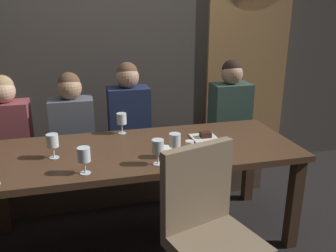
{
  "coord_description": "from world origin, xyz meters",
  "views": [
    {
      "loc": [
        -0.38,
        -2.25,
        1.66
      ],
      "look_at": [
        0.23,
        0.14,
        0.84
      ],
      "focal_mm": 37.39,
      "sensor_mm": 36.0,
      "label": 1
    }
  ],
  "objects_px": {
    "banquette_bench": "(130,172)",
    "chair_near_side": "(208,224)",
    "wine_glass_far_right": "(122,119)",
    "wine_glass_near_left": "(175,141)",
    "diner_far_end": "(129,109)",
    "diner_near_end": "(230,104)",
    "diner_bearded": "(72,118)",
    "dessert_plate": "(205,137)",
    "wine_glass_center_back": "(53,142)",
    "wine_glass_end_left": "(158,148)",
    "wine_glass_end_right": "(84,156)",
    "diner_redhead": "(7,122)",
    "dining_table": "(142,160)",
    "espresso_cup": "(189,146)"
  },
  "relations": [
    {
      "from": "diner_bearded",
      "to": "diner_near_end",
      "type": "relative_size",
      "value": 0.94
    },
    {
      "from": "banquette_bench",
      "to": "wine_glass_near_left",
      "type": "xyz_separation_m",
      "value": [
        0.18,
        -0.91,
        0.63
      ]
    },
    {
      "from": "diner_redhead",
      "to": "diner_bearded",
      "type": "relative_size",
      "value": 0.99
    },
    {
      "from": "wine_glass_far_right",
      "to": "banquette_bench",
      "type": "bearing_deg",
      "value": 75.25
    },
    {
      "from": "espresso_cup",
      "to": "dessert_plate",
      "type": "xyz_separation_m",
      "value": [
        0.18,
        0.19,
        -0.01
      ]
    },
    {
      "from": "diner_redhead",
      "to": "wine_glass_center_back",
      "type": "xyz_separation_m",
      "value": [
        0.4,
        -0.74,
        0.06
      ]
    },
    {
      "from": "dining_table",
      "to": "wine_glass_far_right",
      "type": "xyz_separation_m",
      "value": [
        -0.09,
        0.35,
        0.2
      ]
    },
    {
      "from": "wine_glass_center_back",
      "to": "espresso_cup",
      "type": "height_order",
      "value": "wine_glass_center_back"
    },
    {
      "from": "wine_glass_end_left",
      "to": "wine_glass_far_right",
      "type": "distance_m",
      "value": 0.65
    },
    {
      "from": "wine_glass_end_left",
      "to": "wine_glass_center_back",
      "type": "bearing_deg",
      "value": 157.53
    },
    {
      "from": "dining_table",
      "to": "wine_glass_near_left",
      "type": "relative_size",
      "value": 13.41
    },
    {
      "from": "diner_redhead",
      "to": "wine_glass_near_left",
      "type": "relative_size",
      "value": 4.42
    },
    {
      "from": "diner_redhead",
      "to": "wine_glass_near_left",
      "type": "bearing_deg",
      "value": -38.08
    },
    {
      "from": "diner_far_end",
      "to": "espresso_cup",
      "type": "xyz_separation_m",
      "value": [
        0.3,
        -0.84,
        -0.06
      ]
    },
    {
      "from": "banquette_bench",
      "to": "diner_redhead",
      "type": "xyz_separation_m",
      "value": [
        -0.99,
        0.01,
        0.56
      ]
    },
    {
      "from": "diner_redhead",
      "to": "wine_glass_end_right",
      "type": "bearing_deg",
      "value": -59.74
    },
    {
      "from": "wine_glass_end_left",
      "to": "diner_redhead",
      "type": "bearing_deg",
      "value": 136.17
    },
    {
      "from": "espresso_cup",
      "to": "diner_redhead",
      "type": "bearing_deg",
      "value": 147.95
    },
    {
      "from": "diner_far_end",
      "to": "dessert_plate",
      "type": "relative_size",
      "value": 4.16
    },
    {
      "from": "dining_table",
      "to": "diner_bearded",
      "type": "height_order",
      "value": "diner_bearded"
    },
    {
      "from": "chair_near_side",
      "to": "diner_near_end",
      "type": "relative_size",
      "value": 1.25
    },
    {
      "from": "dining_table",
      "to": "wine_glass_end_right",
      "type": "distance_m",
      "value": 0.54
    },
    {
      "from": "banquette_bench",
      "to": "diner_far_end",
      "type": "distance_m",
      "value": 0.6
    },
    {
      "from": "diner_bearded",
      "to": "diner_near_end",
      "type": "bearing_deg",
      "value": 1.0
    },
    {
      "from": "wine_glass_end_left",
      "to": "wine_glass_end_right",
      "type": "xyz_separation_m",
      "value": [
        -0.45,
        -0.02,
        0.0
      ]
    },
    {
      "from": "diner_near_end",
      "to": "wine_glass_end_right",
      "type": "relative_size",
      "value": 4.77
    },
    {
      "from": "banquette_bench",
      "to": "chair_near_side",
      "type": "distance_m",
      "value": 1.48
    },
    {
      "from": "wine_glass_end_right",
      "to": "diner_redhead",
      "type": "bearing_deg",
      "value": 120.26
    },
    {
      "from": "wine_glass_near_left",
      "to": "wine_glass_center_back",
      "type": "height_order",
      "value": "same"
    },
    {
      "from": "diner_redhead",
      "to": "diner_far_end",
      "type": "height_order",
      "value": "diner_far_end"
    },
    {
      "from": "dining_table",
      "to": "dessert_plate",
      "type": "distance_m",
      "value": 0.51
    },
    {
      "from": "diner_far_end",
      "to": "wine_glass_end_left",
      "type": "height_order",
      "value": "diner_far_end"
    },
    {
      "from": "diner_far_end",
      "to": "wine_glass_center_back",
      "type": "height_order",
      "value": "diner_far_end"
    },
    {
      "from": "wine_glass_near_left",
      "to": "wine_glass_end_right",
      "type": "xyz_separation_m",
      "value": [
        -0.58,
        -0.1,
        -0.0
      ]
    },
    {
      "from": "chair_near_side",
      "to": "wine_glass_end_right",
      "type": "bearing_deg",
      "value": 146.46
    },
    {
      "from": "chair_near_side",
      "to": "diner_redhead",
      "type": "height_order",
      "value": "diner_redhead"
    },
    {
      "from": "diner_far_end",
      "to": "wine_glass_near_left",
      "type": "distance_m",
      "value": 0.95
    },
    {
      "from": "wine_glass_near_left",
      "to": "diner_near_end",
      "type": "bearing_deg",
      "value": 48.93
    },
    {
      "from": "chair_near_side",
      "to": "wine_glass_end_right",
      "type": "relative_size",
      "value": 5.98
    },
    {
      "from": "diner_bearded",
      "to": "diner_redhead",
      "type": "bearing_deg",
      "value": 175.71
    },
    {
      "from": "dining_table",
      "to": "diner_far_end",
      "type": "xyz_separation_m",
      "value": [
        0.02,
        0.73,
        0.17
      ]
    },
    {
      "from": "chair_near_side",
      "to": "diner_far_end",
      "type": "bearing_deg",
      "value": 98.51
    },
    {
      "from": "wine_glass_far_right",
      "to": "wine_glass_near_left",
      "type": "distance_m",
      "value": 0.62
    },
    {
      "from": "diner_near_end",
      "to": "chair_near_side",
      "type": "bearing_deg",
      "value": -117.51
    },
    {
      "from": "diner_near_end",
      "to": "wine_glass_center_back",
      "type": "height_order",
      "value": "diner_near_end"
    },
    {
      "from": "diner_bearded",
      "to": "espresso_cup",
      "type": "relative_size",
      "value": 6.1
    },
    {
      "from": "wine_glass_far_right",
      "to": "diner_redhead",
      "type": "bearing_deg",
      "value": 157.72
    },
    {
      "from": "dining_table",
      "to": "diner_far_end",
      "type": "relative_size",
      "value": 2.78
    },
    {
      "from": "wine_glass_end_left",
      "to": "chair_near_side",
      "type": "bearing_deg",
      "value": -67.56
    },
    {
      "from": "diner_redhead",
      "to": "diner_far_end",
      "type": "relative_size",
      "value": 0.92
    }
  ]
}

